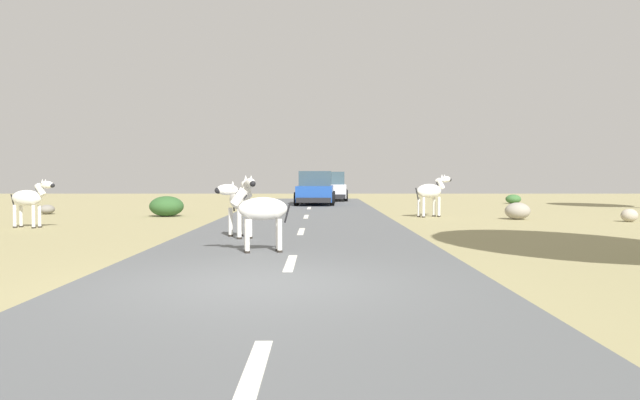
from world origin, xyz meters
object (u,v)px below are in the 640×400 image
object	(u,v)px
zebra_1	(433,191)
zebra_3	(32,199)
bush_1	(169,206)
rock_0	(632,215)
car_1	(318,189)
bush_0	(516,199)
zebra_0	(243,201)
car_0	(333,187)
rock_3	(520,211)
rock_1	(50,209)
zebra_2	(261,210)

from	to	relation	value
zebra_1	zebra_3	bearing A→B (deg)	-97.93
bush_1	rock_0	world-z (taller)	bush_1
zebra_3	car_1	size ratio (longest dim) A/B	0.34
car_1	bush_0	size ratio (longest dim) A/B	5.20
zebra_0	car_0	size ratio (longest dim) A/B	0.35
rock_0	rock_3	bearing A→B (deg)	160.94
rock_1	zebra_3	bearing A→B (deg)	-70.03
zebra_1	car_0	xyz separation A→B (m)	(-3.52, 14.47, -0.11)
car_0	rock_1	bearing A→B (deg)	48.57
rock_0	car_0	bearing A→B (deg)	119.88
car_1	bush_1	xyz separation A→B (m)	(-5.60, -8.84, -0.46)
zebra_3	rock_1	size ratio (longest dim) A/B	2.46
rock_1	bush_0	bearing A→B (deg)	23.50
zebra_3	rock_0	distance (m)	19.17
zebra_2	rock_3	xyz separation A→B (m)	(8.20, 9.78, -0.58)
rock_0	zebra_0	bearing A→B (deg)	-154.57
car_1	rock_3	size ratio (longest dim) A/B	4.97
zebra_2	bush_1	distance (m)	12.28
zebra_0	zebra_1	distance (m)	10.29
zebra_1	rock_3	xyz separation A→B (m)	(2.84, -1.31, -0.66)
zebra_0	car_1	bearing A→B (deg)	-120.95
bush_0	zebra_3	bearing A→B (deg)	-140.47
bush_0	zebra_0	bearing A→B (deg)	-123.03
zebra_1	zebra_2	bearing A→B (deg)	-54.51
rock_0	rock_1	xyz separation A→B (m)	(-21.39, 4.17, -0.03)
rock_1	rock_0	bearing A→B (deg)	-11.02
zebra_2	rock_0	size ratio (longest dim) A/B	2.66
zebra_2	bush_0	size ratio (longest dim) A/B	1.74
bush_0	car_0	bearing A→B (deg)	161.84
zebra_0	zebra_2	size ratio (longest dim) A/B	1.03
rock_3	zebra_3	bearing A→B (deg)	-167.24
zebra_2	zebra_3	bearing A→B (deg)	39.85
zebra_1	zebra_3	size ratio (longest dim) A/B	1.06
zebra_2	bush_0	bearing A→B (deg)	-38.42
zebra_1	bush_0	xyz separation A→B (m)	(6.60, 11.15, -0.70)
rock_0	rock_1	bearing A→B (deg)	168.98
bush_0	rock_3	distance (m)	13.02
bush_1	car_0	bearing A→B (deg)	65.44
car_1	bush_0	xyz separation A→B (m)	(11.00, 2.03, -0.59)
zebra_1	bush_1	xyz separation A→B (m)	(-10.00, 0.28, -0.57)
car_0	zebra_0	bearing A→B (deg)	84.56
zebra_0	rock_1	xyz separation A→B (m)	(-9.11, 10.01, -0.76)
bush_0	rock_1	distance (m)	23.74
zebra_0	bush_0	xyz separation A→B (m)	(12.66, 19.47, -0.70)
bush_0	rock_0	world-z (taller)	bush_0
car_1	rock_1	distance (m)	13.10
bush_1	rock_0	distance (m)	16.45
bush_1	rock_1	world-z (taller)	bush_1
car_1	bush_1	distance (m)	10.48
bush_1	zebra_1	bearing A→B (deg)	-1.62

